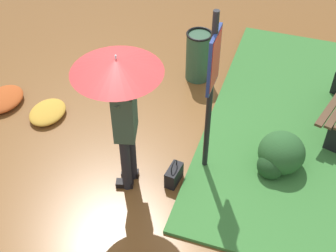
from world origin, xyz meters
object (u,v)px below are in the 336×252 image
(person_with_umbrella, at_px, (121,91))
(trash_bin, at_px, (198,56))
(info_sign_post, at_px, (212,79))
(handbag, at_px, (174,175))

(person_with_umbrella, height_order, trash_bin, person_with_umbrella)
(person_with_umbrella, distance_m, info_sign_post, 1.06)
(info_sign_post, xyz_separation_m, handbag, (0.38, -0.31, -1.32))
(person_with_umbrella, xyz_separation_m, info_sign_post, (-0.64, 0.84, -0.11))
(info_sign_post, distance_m, handbag, 1.41)
(person_with_umbrella, bearing_deg, trash_bin, 175.68)
(person_with_umbrella, distance_m, trash_bin, 2.77)
(trash_bin, bearing_deg, info_sign_post, 18.90)
(info_sign_post, xyz_separation_m, trash_bin, (-1.89, -0.65, -1.03))
(person_with_umbrella, height_order, handbag, person_with_umbrella)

